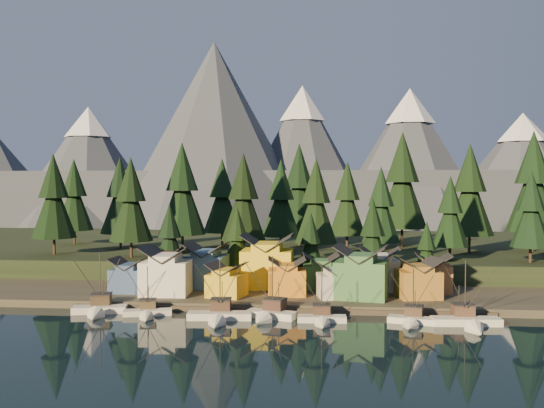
# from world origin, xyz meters

# --- Properties ---
(ground) EXTENTS (500.00, 500.00, 0.00)m
(ground) POSITION_xyz_m (0.00, 0.00, 0.00)
(ground) COLOR black
(ground) RESTS_ON ground
(shore_strip) EXTENTS (400.00, 50.00, 1.50)m
(shore_strip) POSITION_xyz_m (0.00, 40.00, 0.75)
(shore_strip) COLOR #383329
(shore_strip) RESTS_ON ground
(hillside) EXTENTS (420.00, 100.00, 6.00)m
(hillside) POSITION_xyz_m (0.00, 90.00, 3.00)
(hillside) COLOR black
(hillside) RESTS_ON ground
(dock) EXTENTS (80.00, 4.00, 1.00)m
(dock) POSITION_xyz_m (0.00, 16.50, 0.50)
(dock) COLOR #4A4035
(dock) RESTS_ON ground
(mountain_ridge) EXTENTS (560.00, 190.00, 90.00)m
(mountain_ridge) POSITION_xyz_m (-4.20, 213.59, 26.06)
(mountain_ridge) COLOR #4B5261
(mountain_ridge) RESTS_ON ground
(boat_0) EXTENTS (10.70, 11.30, 12.62)m
(boat_0) POSITION_xyz_m (-33.66, 10.71, 2.47)
(boat_0) COLOR beige
(boat_0) RESTS_ON ground
(boat_1) EXTENTS (9.51, 9.97, 10.16)m
(boat_1) POSITION_xyz_m (-23.95, 9.71, 1.89)
(boat_1) COLOR beige
(boat_1) RESTS_ON ground
(boat_2) EXTENTS (12.07, 12.99, 12.53)m
(boat_2) POSITION_xyz_m (-10.13, 7.47, 2.26)
(boat_2) COLOR beige
(boat_2) RESTS_ON ground
(boat_3) EXTENTS (9.93, 10.62, 12.50)m
(boat_3) POSITION_xyz_m (-1.35, 9.70, 2.54)
(boat_3) COLOR silver
(boat_3) RESTS_ON ground
(boat_4) EXTENTS (8.94, 9.67, 10.62)m
(boat_4) POSITION_xyz_m (8.21, 7.69, 2.05)
(boat_4) COLOR beige
(boat_4) RESTS_ON ground
(boat_5) EXTENTS (9.22, 9.71, 10.67)m
(boat_5) POSITION_xyz_m (23.83, 8.17, 2.07)
(boat_5) COLOR silver
(boat_5) RESTS_ON ground
(boat_6) EXTENTS (12.22, 13.18, 12.44)m
(boat_6) POSITION_xyz_m (33.20, 7.39, 2.22)
(boat_6) COLOR white
(boat_6) RESTS_ON ground
(house_front_0) EXTENTS (7.52, 7.14, 7.23)m
(house_front_0) POSITION_xyz_m (-32.80, 25.68, 5.30)
(house_front_0) COLOR #314975
(house_front_0) RESTS_ON shore_strip
(house_front_1) EXTENTS (10.23, 9.86, 10.01)m
(house_front_1) POSITION_xyz_m (-24.36, 23.73, 6.76)
(house_front_1) COLOR silver
(house_front_1) RESTS_ON shore_strip
(house_front_2) EXTENTS (8.36, 8.41, 6.83)m
(house_front_2) POSITION_xyz_m (-11.43, 22.72, 5.09)
(house_front_2) COLOR gold
(house_front_2) RESTS_ON shore_strip
(house_front_3) EXTENTS (8.27, 7.95, 7.71)m
(house_front_3) POSITION_xyz_m (0.62, 25.55, 5.55)
(house_front_3) COLOR orange
(house_front_3) RESTS_ON shore_strip
(house_front_4) EXTENTS (7.90, 8.32, 6.82)m
(house_front_4) POSITION_xyz_m (10.50, 23.81, 5.09)
(house_front_4) COLOR beige
(house_front_4) RESTS_ON shore_strip
(house_front_5) EXTENTS (11.57, 10.83, 10.59)m
(house_front_5) POSITION_xyz_m (15.74, 23.69, 7.06)
(house_front_5) COLOR #3C703D
(house_front_5) RESTS_ON shore_strip
(house_front_6) EXTENTS (9.25, 8.89, 8.03)m
(house_front_6) POSITION_xyz_m (27.15, 25.17, 5.72)
(house_front_6) COLOR #A5732A
(house_front_6) RESTS_ON shore_strip
(house_back_0) EXTENTS (8.34, 8.02, 8.84)m
(house_back_0) POSITION_xyz_m (-26.97, 33.19, 6.14)
(house_back_0) COLOR maroon
(house_back_0) RESTS_ON shore_strip
(house_back_1) EXTENTS (9.15, 9.25, 9.79)m
(house_back_1) POSITION_xyz_m (-17.76, 32.83, 6.64)
(house_back_1) COLOR #3E6392
(house_back_1) RESTS_ON shore_strip
(house_back_2) EXTENTS (11.17, 10.26, 11.80)m
(house_back_2) POSITION_xyz_m (-4.38, 34.30, 7.70)
(house_back_2) COLOR yellow
(house_back_2) RESTS_ON shore_strip
(house_back_3) EXTENTS (8.17, 7.40, 7.77)m
(house_back_3) POSITION_xyz_m (7.43, 33.25, 5.58)
(house_back_3) COLOR #3E733E
(house_back_3) RESTS_ON shore_strip
(house_back_4) EXTENTS (8.99, 8.67, 9.22)m
(house_back_4) POSITION_xyz_m (20.14, 33.44, 6.34)
(house_back_4) COLOR white
(house_back_4) RESTS_ON shore_strip
(house_back_5) EXTENTS (7.43, 7.51, 8.06)m
(house_back_5) POSITION_xyz_m (31.19, 31.92, 5.73)
(house_back_5) COLOR #AF6C3E
(house_back_5) RESTS_ON shore_strip
(tree_hill_0) EXTENTS (11.29, 11.29, 26.31)m
(tree_hill_0) POSITION_xyz_m (-62.00, 52.00, 20.38)
(tree_hill_0) COLOR #332319
(tree_hill_0) RESTS_ON hillside
(tree_hill_1) EXTENTS (11.20, 11.20, 26.08)m
(tree_hill_1) POSITION_xyz_m (-50.00, 68.00, 20.26)
(tree_hill_1) COLOR #332319
(tree_hill_1) RESTS_ON hillside
(tree_hill_2) EXTENTS (10.77, 10.77, 25.08)m
(tree_hill_2) POSITION_xyz_m (-40.00, 48.00, 19.71)
(tree_hill_2) COLOR #332319
(tree_hill_2) RESTS_ON hillside
(tree_hill_3) EXTENTS (12.66, 12.66, 29.48)m
(tree_hill_3) POSITION_xyz_m (-30.00, 60.00, 22.12)
(tree_hill_3) COLOR #332319
(tree_hill_3) RESTS_ON hillside
(tree_hill_4) EXTENTS (11.08, 11.08, 25.81)m
(tree_hill_4) POSITION_xyz_m (-22.00, 75.00, 20.11)
(tree_hill_4) COLOR #332319
(tree_hill_4) RESTS_ON hillside
(tree_hill_5) EXTENTS (11.20, 11.20, 26.08)m
(tree_hill_5) POSITION_xyz_m (-12.00, 50.00, 20.26)
(tree_hill_5) COLOR #332319
(tree_hill_5) RESTS_ON hillside
(tree_hill_6) EXTENTS (10.78, 10.78, 25.12)m
(tree_hill_6) POSITION_xyz_m (-4.00, 65.00, 19.73)
(tree_hill_6) COLOR #332319
(tree_hill_6) RESTS_ON hillside
(tree_hill_7) EXTENTS (10.58, 10.58, 24.64)m
(tree_hill_7) POSITION_xyz_m (6.00, 48.00, 19.47)
(tree_hill_7) COLOR #332319
(tree_hill_7) RESTS_ON hillside
(tree_hill_8) EXTENTS (10.61, 10.61, 24.73)m
(tree_hill_8) POSITION_xyz_m (14.00, 72.00, 19.52)
(tree_hill_8) COLOR #332319
(tree_hill_8) RESTS_ON hillside
(tree_hill_9) EXTENTS (9.77, 9.77, 22.77)m
(tree_hill_9) POSITION_xyz_m (22.00, 55.00, 18.44)
(tree_hill_9) COLOR #332319
(tree_hill_9) RESTS_ON hillside
(tree_hill_10) EXTENTS (14.39, 14.39, 33.53)m
(tree_hill_10) POSITION_xyz_m (30.00, 80.00, 24.34)
(tree_hill_10) COLOR #332319
(tree_hill_10) RESTS_ON hillside
(tree_hill_11) EXTENTS (8.76, 8.76, 20.41)m
(tree_hill_11) POSITION_xyz_m (38.00, 50.00, 17.15)
(tree_hill_11) COLOR #332319
(tree_hill_11) RESTS_ON hillside
(tree_hill_12) EXTENTS (12.47, 12.47, 29.05)m
(tree_hill_12) POSITION_xyz_m (46.00, 66.00, 21.88)
(tree_hill_12) COLOR #332319
(tree_hill_12) RESTS_ON hillside
(tree_hill_13) EXTENTS (9.27, 9.27, 21.59)m
(tree_hill_13) POSITION_xyz_m (56.00, 48.00, 17.80)
(tree_hill_13) COLOR #332319
(tree_hill_13) RESTS_ON hillside
(tree_hill_14) EXTENTS (14.10, 14.10, 32.85)m
(tree_hill_14) POSITION_xyz_m (64.00, 72.00, 23.96)
(tree_hill_14) COLOR #332319
(tree_hill_14) RESTS_ON hillside
(tree_hill_15) EXTENTS (13.08, 13.08, 30.46)m
(tree_hill_15) POSITION_xyz_m (0.00, 82.00, 22.65)
(tree_hill_15) COLOR #332319
(tree_hill_15) RESTS_ON hillside
(tree_hill_16) EXTENTS (11.17, 11.17, 26.02)m
(tree_hill_16) POSITION_xyz_m (-68.00, 78.00, 20.23)
(tree_hill_16) COLOR #332319
(tree_hill_16) RESTS_ON hillside
(tree_shore_0) EXTENTS (7.92, 7.92, 18.45)m
(tree_shore_0) POSITION_xyz_m (-28.00, 40.00, 11.58)
(tree_shore_0) COLOR #332319
(tree_shore_0) RESTS_ON shore_strip
(tree_shore_1) EXTENTS (7.57, 7.57, 17.63)m
(tree_shore_1) POSITION_xyz_m (-12.00, 40.00, 11.13)
(tree_shore_1) COLOR #332319
(tree_shore_1) RESTS_ON shore_strip
(tree_shore_2) EXTENTS (7.11, 7.11, 16.57)m
(tree_shore_2) POSITION_xyz_m (5.00, 40.00, 10.55)
(tree_shore_2) COLOR #332319
(tree_shore_2) RESTS_ON shore_strip
(tree_shore_3) EXTENTS (8.53, 8.53, 19.87)m
(tree_shore_3) POSITION_xyz_m (19.00, 40.00, 12.36)
(tree_shore_3) COLOR #332319
(tree_shore_3) RESTS_ON shore_strip
(tree_shore_4) EXTENTS (6.25, 6.25, 14.55)m
(tree_shore_4) POSITION_xyz_m (31.00, 40.00, 9.44)
(tree_shore_4) COLOR #332319
(tree_shore_4) RESTS_ON shore_strip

